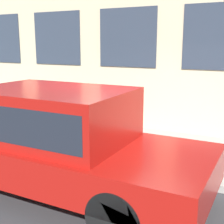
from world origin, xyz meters
TOP-DOWN VIEW (x-y plane):
  - ground_plane at (0.00, 0.00)m, footprint 80.00×80.00m
  - sidewalk at (1.44, 0.00)m, footprint 2.87×60.00m
  - fire_hydrant at (0.61, 0.33)m, footprint 0.34×0.45m
  - person at (1.03, 0.89)m, footprint 0.25×0.17m
  - parked_car_red_near at (-1.19, 0.68)m, footprint 1.98×5.21m

SIDE VIEW (x-z plane):
  - ground_plane at x=0.00m, z-range 0.00..0.00m
  - sidewalk at x=1.44m, z-range 0.00..0.13m
  - fire_hydrant at x=0.61m, z-range 0.14..0.97m
  - person at x=1.03m, z-range 0.23..1.29m
  - parked_car_red_near at x=-1.19m, z-range 0.09..1.85m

